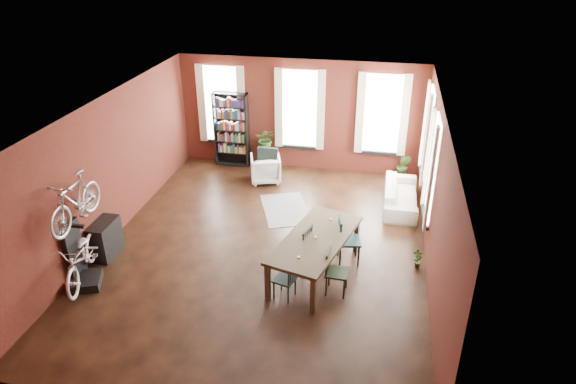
% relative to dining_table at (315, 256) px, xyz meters
% --- Properties ---
extents(room, '(9.00, 9.04, 3.22)m').
position_rel_dining_table_xyz_m(room, '(-0.99, 1.31, 1.71)').
color(room, black).
rests_on(room, ground).
extents(dining_table, '(1.74, 2.68, 0.84)m').
position_rel_dining_table_xyz_m(dining_table, '(0.00, 0.00, 0.00)').
color(dining_table, '#483C2B').
rests_on(dining_table, ground).
extents(dining_chair_a, '(0.47, 0.47, 0.82)m').
position_rel_dining_table_xyz_m(dining_chair_a, '(-0.45, -0.87, -0.01)').
color(dining_chair_a, '#1A3B3A').
rests_on(dining_chair_a, ground).
extents(dining_chair_b, '(0.57, 0.57, 0.99)m').
position_rel_dining_table_xyz_m(dining_chair_b, '(-0.36, 0.12, 0.07)').
color(dining_chair_b, black).
rests_on(dining_chair_b, ground).
extents(dining_chair_c, '(0.44, 0.44, 0.92)m').
position_rel_dining_table_xyz_m(dining_chair_c, '(0.50, -0.53, 0.04)').
color(dining_chair_c, black).
rests_on(dining_chair_c, ground).
extents(dining_chair_d, '(0.56, 0.56, 1.03)m').
position_rel_dining_table_xyz_m(dining_chair_d, '(0.63, 0.56, 0.09)').
color(dining_chair_d, '#173234').
rests_on(dining_chair_d, ground).
extents(bookshelf, '(1.00, 0.32, 2.20)m').
position_rel_dining_table_xyz_m(bookshelf, '(-3.24, 4.99, 0.68)').
color(bookshelf, black).
rests_on(bookshelf, ground).
extents(white_armchair, '(0.99, 0.96, 0.83)m').
position_rel_dining_table_xyz_m(white_armchair, '(-2.01, 4.05, -0.01)').
color(white_armchair, silver).
rests_on(white_armchair, ground).
extents(cream_sofa, '(0.61, 2.08, 0.81)m').
position_rel_dining_table_xyz_m(cream_sofa, '(1.71, 3.29, -0.01)').
color(cream_sofa, beige).
rests_on(cream_sofa, ground).
extents(striped_rug, '(1.63, 2.00, 0.01)m').
position_rel_dining_table_xyz_m(striped_rug, '(-1.13, 2.52, -0.41)').
color(striped_rug, black).
rests_on(striped_rug, ground).
extents(bike_trainer, '(0.78, 0.78, 0.17)m').
position_rel_dining_table_xyz_m(bike_trainer, '(-4.42, -1.30, -0.33)').
color(bike_trainer, black).
rests_on(bike_trainer, ground).
extents(bike_wall_rack, '(0.16, 0.60, 1.30)m').
position_rel_dining_table_xyz_m(bike_wall_rack, '(-4.64, -1.11, 0.23)').
color(bike_wall_rack, black).
rests_on(bike_wall_rack, ground).
extents(console_table, '(0.40, 0.80, 0.80)m').
position_rel_dining_table_xyz_m(console_table, '(-4.52, -0.21, -0.02)').
color(console_table, black).
rests_on(console_table, ground).
extents(plant_stand, '(0.35, 0.35, 0.55)m').
position_rel_dining_table_xyz_m(plant_stand, '(-2.18, 4.95, -0.15)').
color(plant_stand, black).
rests_on(plant_stand, ground).
extents(plant_by_sofa, '(0.61, 0.82, 0.33)m').
position_rel_dining_table_xyz_m(plant_by_sofa, '(1.77, 4.99, -0.26)').
color(plant_by_sofa, '#356026').
rests_on(plant_by_sofa, ground).
extents(plant_small, '(0.37, 0.48, 0.15)m').
position_rel_dining_table_xyz_m(plant_small, '(2.07, 0.62, -0.34)').
color(plant_small, '#345B24').
rests_on(plant_small, ground).
extents(bicycle_floor, '(0.86, 1.08, 1.81)m').
position_rel_dining_table_xyz_m(bicycle_floor, '(-4.38, -1.29, 0.66)').
color(bicycle_floor, silver).
rests_on(bicycle_floor, bike_trainer).
extents(bicycle_hung, '(0.47, 1.00, 1.66)m').
position_rel_dining_table_xyz_m(bicycle_hung, '(-4.39, -1.11, 1.71)').
color(bicycle_hung, '#A5A8AD').
rests_on(bicycle_hung, bike_wall_rack).
extents(plant_on_stand, '(0.66, 0.72, 0.53)m').
position_rel_dining_table_xyz_m(plant_on_stand, '(-2.20, 4.96, 0.39)').
color(plant_on_stand, '#326026').
rests_on(plant_on_stand, plant_stand).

